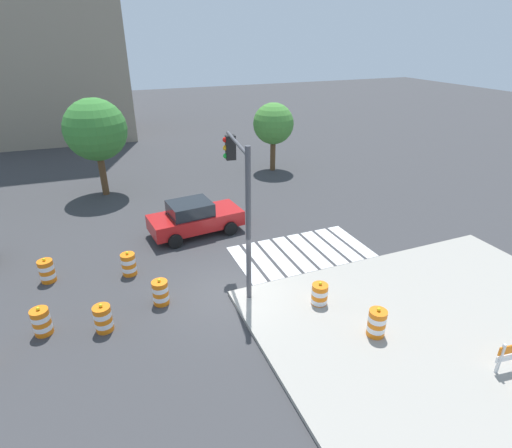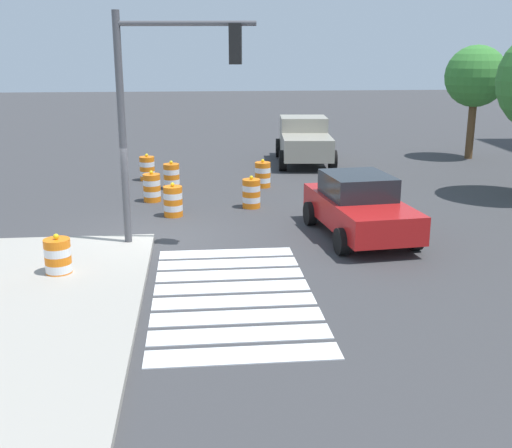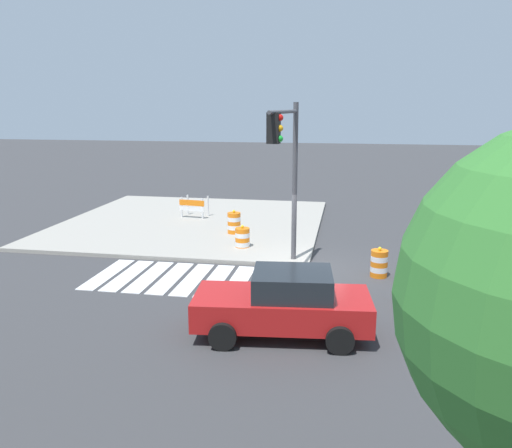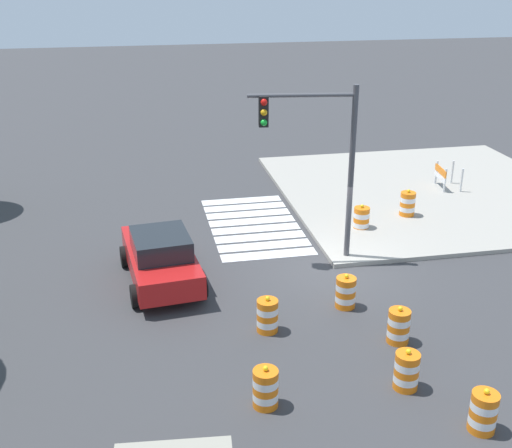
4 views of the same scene
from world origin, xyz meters
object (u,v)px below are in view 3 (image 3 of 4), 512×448
at_px(traffic_barrel_lane_center, 413,290).
at_px(traffic_barrel_on_sidewalk, 234,223).
at_px(traffic_barrel_far_curb, 379,263).
at_px(traffic_barrel_opposite_curb, 242,239).
at_px(traffic_barrel_near_corner, 499,268).
at_px(traffic_barrel_median_far, 438,260).
at_px(sports_car, 284,303).
at_px(construction_barricade, 193,206).
at_px(traffic_light_pole, 287,157).

relative_size(traffic_barrel_lane_center, traffic_barrel_on_sidewalk, 1.00).
xyz_separation_m(traffic_barrel_far_curb, traffic_barrel_opposite_curb, (5.08, -2.30, 0.00)).
bearing_deg(traffic_barrel_on_sidewalk, traffic_barrel_near_corner, 156.34).
bearing_deg(traffic_barrel_on_sidewalk, traffic_barrel_opposite_curb, 110.88).
height_order(traffic_barrel_median_far, traffic_barrel_far_curb, same).
xyz_separation_m(sports_car, traffic_barrel_opposite_curb, (2.55, -7.24, -0.36)).
relative_size(sports_car, traffic_barrel_lane_center, 4.38).
bearing_deg(traffic_barrel_median_far, construction_barricade, -31.49).
bearing_deg(sports_car, traffic_barrel_lane_center, -142.76).
xyz_separation_m(traffic_barrel_median_far, traffic_barrel_on_sidewalk, (7.84, -3.65, 0.15)).
xyz_separation_m(traffic_barrel_lane_center, traffic_light_pole, (3.90, -2.30, 3.46)).
xyz_separation_m(sports_car, traffic_barrel_near_corner, (-6.31, -5.10, -0.36)).
bearing_deg(traffic_light_pole, construction_barricade, -53.11).
bearing_deg(traffic_barrel_near_corner, traffic_barrel_far_curb, 2.45).
xyz_separation_m(sports_car, traffic_barrel_on_sidewalk, (3.35, -9.33, -0.21)).
distance_m(traffic_barrel_far_curb, traffic_barrel_lane_center, 2.54).
relative_size(traffic_barrel_far_curb, traffic_barrel_lane_center, 1.00).
bearing_deg(traffic_barrel_on_sidewalk, sports_car, 109.72).
xyz_separation_m(traffic_barrel_far_curb, construction_barricade, (8.55, -7.18, 0.27)).
bearing_deg(traffic_barrel_near_corner, sports_car, 38.97).
xyz_separation_m(traffic_barrel_near_corner, construction_barricade, (12.32, -7.02, 0.27)).
bearing_deg(traffic_barrel_opposite_curb, traffic_barrel_near_corner, 166.44).
xyz_separation_m(traffic_barrel_on_sidewalk, traffic_light_pole, (-2.79, 4.49, 3.31)).
height_order(traffic_barrel_near_corner, construction_barricade, construction_barricade).
height_order(traffic_barrel_lane_center, traffic_light_pole, traffic_light_pole).
bearing_deg(traffic_barrel_near_corner, traffic_barrel_on_sidewalk, -23.66).
relative_size(traffic_barrel_median_far, traffic_barrel_opposite_curb, 1.00).
relative_size(traffic_barrel_opposite_curb, construction_barricade, 0.77).
height_order(traffic_barrel_median_far, traffic_barrel_on_sidewalk, traffic_barrel_on_sidewalk).
distance_m(traffic_barrel_near_corner, traffic_barrel_opposite_curb, 9.11).
relative_size(traffic_barrel_near_corner, traffic_barrel_median_far, 1.00).
distance_m(sports_car, traffic_barrel_near_corner, 8.12).
distance_m(traffic_barrel_far_curb, construction_barricade, 11.16).
xyz_separation_m(traffic_barrel_median_far, traffic_barrel_opposite_curb, (7.04, -1.56, 0.00)).
xyz_separation_m(traffic_barrel_far_curb, traffic_light_pole, (3.09, 0.10, 3.46)).
relative_size(traffic_barrel_lane_center, traffic_light_pole, 0.19).
distance_m(construction_barricade, traffic_light_pole, 9.64).
bearing_deg(construction_barricade, traffic_barrel_opposite_curb, 125.39).
relative_size(traffic_barrel_opposite_curb, traffic_barrel_on_sidewalk, 1.00).
bearing_deg(sports_car, traffic_barrel_far_curb, -117.13).
relative_size(traffic_barrel_median_far, traffic_barrel_lane_center, 1.00).
bearing_deg(traffic_barrel_near_corner, traffic_barrel_median_far, -17.66).
bearing_deg(traffic_barrel_far_curb, sports_car, 62.87).
height_order(traffic_barrel_near_corner, traffic_barrel_lane_center, same).
relative_size(traffic_barrel_near_corner, traffic_barrel_on_sidewalk, 1.00).
distance_m(traffic_barrel_far_curb, traffic_barrel_opposite_curb, 5.58).
height_order(traffic_barrel_far_curb, construction_barricade, construction_barricade).
distance_m(traffic_barrel_lane_center, construction_barricade, 13.39).
bearing_deg(sports_car, traffic_barrel_median_far, -128.34).
bearing_deg(traffic_barrel_far_curb, traffic_light_pole, 1.87).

